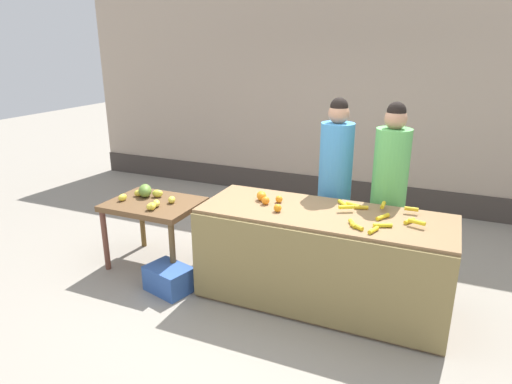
% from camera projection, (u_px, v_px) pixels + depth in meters
% --- Properties ---
extents(ground_plane, '(24.00, 24.00, 0.00)m').
position_uv_depth(ground_plane, '(276.00, 290.00, 4.55)').
color(ground_plane, gray).
extents(market_wall_back, '(9.15, 0.23, 3.10)m').
position_uv_depth(market_wall_back, '(350.00, 103.00, 6.69)').
color(market_wall_back, tan).
rests_on(market_wall_back, ground).
extents(fruit_stall_counter, '(2.29, 0.87, 0.91)m').
position_uv_depth(fruit_stall_counter, '(322.00, 258.00, 4.21)').
color(fruit_stall_counter, olive).
rests_on(fruit_stall_counter, ground).
extents(side_table_wooden, '(0.96, 0.74, 0.74)m').
position_uv_depth(side_table_wooden, '(154.00, 210.00, 4.88)').
color(side_table_wooden, brown).
rests_on(side_table_wooden, ground).
extents(banana_bunch_pile, '(0.82, 0.69, 0.07)m').
position_uv_depth(banana_bunch_pile, '(374.00, 215.00, 3.94)').
color(banana_bunch_pile, yellow).
rests_on(banana_bunch_pile, fruit_stall_counter).
extents(orange_pile, '(0.34, 0.32, 0.09)m').
position_uv_depth(orange_pile, '(267.00, 199.00, 4.31)').
color(orange_pile, orange).
rests_on(orange_pile, fruit_stall_counter).
extents(mango_papaya_pile, '(0.63, 0.52, 0.14)m').
position_uv_depth(mango_papaya_pile, '(148.00, 195.00, 4.89)').
color(mango_papaya_pile, yellow).
rests_on(mango_papaya_pile, side_table_wooden).
extents(vendor_woman_blue_shirt, '(0.34, 0.34, 1.87)m').
position_uv_depth(vendor_woman_blue_shirt, '(334.00, 187.00, 4.68)').
color(vendor_woman_blue_shirt, '#33333D').
rests_on(vendor_woman_blue_shirt, ground).
extents(vendor_woman_green_shirt, '(0.34, 0.34, 1.86)m').
position_uv_depth(vendor_woman_green_shirt, '(388.00, 196.00, 4.44)').
color(vendor_woman_green_shirt, '#33333D').
rests_on(vendor_woman_green_shirt, ground).
extents(produce_crate, '(0.51, 0.42, 0.26)m').
position_uv_depth(produce_crate, '(169.00, 279.00, 4.50)').
color(produce_crate, '#3359A5').
rests_on(produce_crate, ground).
extents(produce_sack, '(0.45, 0.47, 0.60)m').
position_uv_depth(produce_sack, '(239.00, 230.00, 5.25)').
color(produce_sack, maroon).
rests_on(produce_sack, ground).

